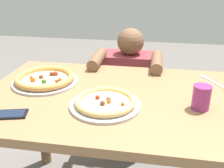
% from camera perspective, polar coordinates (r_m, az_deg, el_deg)
% --- Properties ---
extents(dining_table, '(1.29, 0.82, 0.75)m').
position_cam_1_polar(dining_table, '(1.30, 0.83, -6.94)').
color(dining_table, '#936D47').
rests_on(dining_table, ground).
extents(pizza_near, '(0.31, 0.31, 0.04)m').
position_cam_1_polar(pizza_near, '(1.14, -1.48, -4.07)').
color(pizza_near, '#B7B7BC').
rests_on(pizza_near, dining_table).
extents(pizza_far, '(0.34, 0.34, 0.04)m').
position_cam_1_polar(pizza_far, '(1.42, -14.42, 1.07)').
color(pizza_far, '#B7B7BC').
rests_on(pizza_far, dining_table).
extents(drink_cup_colored, '(0.08, 0.08, 0.11)m').
position_cam_1_polar(drink_cup_colored, '(1.17, 18.95, -2.78)').
color(drink_cup_colored, '#8C2D72').
rests_on(drink_cup_colored, dining_table).
extents(fork, '(0.12, 0.19, 0.00)m').
position_cam_1_polar(fork, '(1.49, 21.02, 0.57)').
color(fork, silver).
rests_on(fork, dining_table).
extents(cell_phone, '(0.16, 0.11, 0.01)m').
position_cam_1_polar(cell_phone, '(1.16, -21.73, -6.18)').
color(cell_phone, black).
rests_on(cell_phone, dining_table).
extents(diner_seated, '(0.44, 0.53, 0.94)m').
position_cam_1_polar(diner_seated, '(1.97, 3.71, -3.13)').
color(diner_seated, '#333847').
rests_on(diner_seated, ground).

